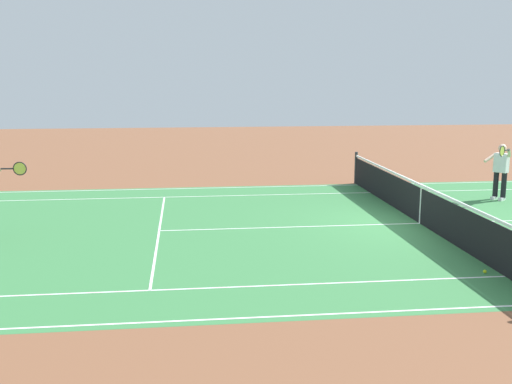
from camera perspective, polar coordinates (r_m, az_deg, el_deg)
The scene contains 6 objects.
ground_plane at distance 15.68m, azimuth 15.07°, elevation -2.85°, with size 60.00×60.00×0.00m, color brown.
court_slab at distance 15.68m, azimuth 15.07°, elevation -2.85°, with size 24.20×11.40×0.00m, color #387A42.
court_line_markings at distance 15.67m, azimuth 15.07°, elevation -2.84°, with size 23.85×11.05×0.01m.
tennis_net at distance 15.57m, azimuth 15.15°, elevation -1.09°, with size 0.10×11.70×1.08m.
tennis_player_far at distance 19.24m, azimuth 21.89°, elevation 2.03°, with size 0.76×1.07×1.70m.
tennis_ball at distance 12.15m, azimuth 20.60°, elevation -6.96°, with size 0.07×0.07×0.07m, color #CCE01E.
Camera 1 is at (5.76, 14.13, 3.58)m, focal length 42.83 mm.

